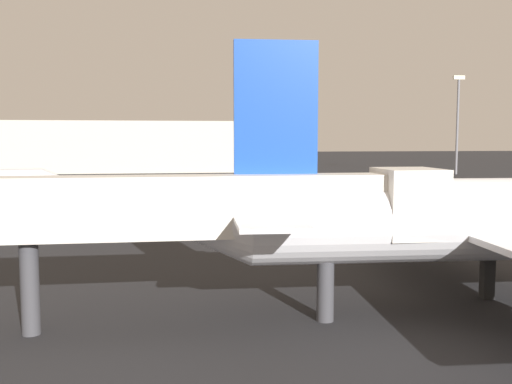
# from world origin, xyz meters

# --- Properties ---
(jet_bridge) EXTENTS (18.57, 2.83, 6.18)m
(jet_bridge) POSITION_xyz_m (0.17, 11.10, 4.66)
(jet_bridge) COLOR silver
(jet_bridge) RESTS_ON ground_plane
(light_mast_right) EXTENTS (2.40, 0.50, 20.09)m
(light_mast_right) POSITION_xyz_m (56.56, 99.90, 11.31)
(light_mast_right) COLOR slate
(light_mast_right) RESTS_ON ground_plane
(terminal_building) EXTENTS (87.53, 25.74, 11.06)m
(terminal_building) POSITION_xyz_m (-18.02, 125.33, 5.53)
(terminal_building) COLOR beige
(terminal_building) RESTS_ON ground_plane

